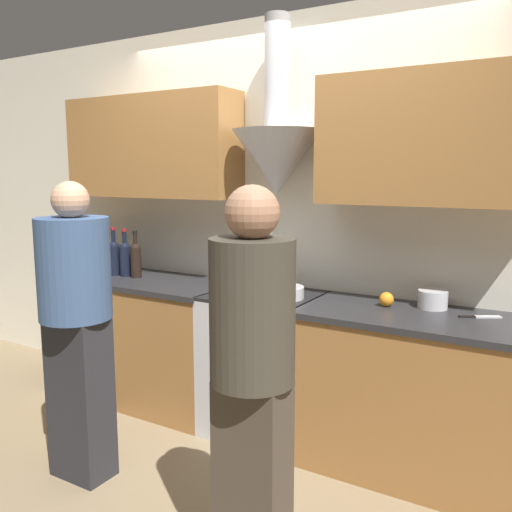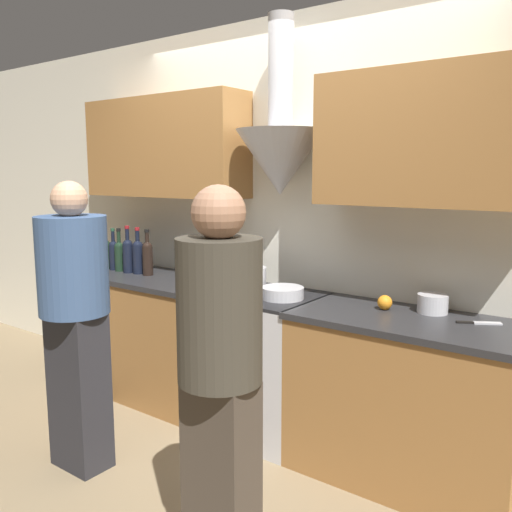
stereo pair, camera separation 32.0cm
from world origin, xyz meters
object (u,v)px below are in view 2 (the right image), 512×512
at_px(wine_bottle_0, 99,251).
at_px(wine_bottle_5, 138,255).
at_px(wine_bottle_1, 106,252).
at_px(wine_bottle_3, 119,254).
at_px(saucepan, 433,304).
at_px(person_foreground_right, 220,372).
at_px(person_foreground_left, 75,315).
at_px(orange_fruit, 385,302).
at_px(mixing_bowl, 283,293).
at_px(wine_bottle_6, 148,256).
at_px(stove_range, 266,363).
at_px(wine_bottle_2, 114,253).
at_px(stock_pot, 245,279).
at_px(wine_bottle_4, 128,254).

height_order(wine_bottle_0, wine_bottle_5, wine_bottle_5).
bearing_deg(wine_bottle_1, wine_bottle_3, -2.75).
height_order(saucepan, person_foreground_right, person_foreground_right).
distance_m(wine_bottle_3, person_foreground_left, 1.21).
height_order(wine_bottle_5, person_foreground_left, person_foreground_left).
distance_m(wine_bottle_0, orange_fruit, 2.35).
bearing_deg(mixing_bowl, person_foreground_left, -128.53).
height_order(mixing_bowl, person_foreground_right, person_foreground_right).
distance_m(wine_bottle_5, person_foreground_left, 1.11).
height_order(wine_bottle_3, person_foreground_left, person_foreground_left).
relative_size(mixing_bowl, saucepan, 1.58).
relative_size(wine_bottle_3, wine_bottle_6, 0.97).
height_order(stove_range, person_foreground_left, person_foreground_left).
bearing_deg(wine_bottle_6, wine_bottle_2, -179.82).
distance_m(stove_range, person_foreground_left, 1.19).
relative_size(stove_range, person_foreground_right, 0.56).
distance_m(wine_bottle_1, saucepan, 2.50).
xyz_separation_m(wine_bottle_3, saucepan, (2.32, 0.18, -0.08)).
relative_size(wine_bottle_2, mixing_bowl, 1.27).
bearing_deg(wine_bottle_0, stock_pot, -0.71).
height_order(wine_bottle_6, stock_pot, wine_bottle_6).
height_order(wine_bottle_6, person_foreground_left, person_foreground_left).
relative_size(wine_bottle_2, orange_fruit, 3.97).
relative_size(wine_bottle_1, person_foreground_right, 0.20).
bearing_deg(wine_bottle_0, wine_bottle_3, -2.87).
relative_size(wine_bottle_2, person_foreground_left, 0.20).
bearing_deg(wine_bottle_3, person_foreground_right, -30.10).
relative_size(mixing_bowl, person_foreground_left, 0.16).
relative_size(wine_bottle_2, person_foreground_right, 0.20).
bearing_deg(wine_bottle_4, saucepan, 4.91).
bearing_deg(wine_bottle_2, wine_bottle_6, 0.18).
bearing_deg(stove_range, wine_bottle_1, -179.71).
xyz_separation_m(wine_bottle_1, wine_bottle_2, (0.09, 0.00, 0.00)).
xyz_separation_m(wine_bottle_1, person_foreground_left, (0.94, -0.94, -0.15)).
distance_m(wine_bottle_4, saucepan, 2.22).
bearing_deg(stove_range, wine_bottle_5, -179.73).
bearing_deg(wine_bottle_1, orange_fruit, 2.19).
distance_m(wine_bottle_2, saucepan, 2.40).
height_order(stock_pot, mixing_bowl, stock_pot).
relative_size(orange_fruit, saucepan, 0.50).
bearing_deg(wine_bottle_3, wine_bottle_0, 177.13).
bearing_deg(saucepan, orange_fruit, -159.07).
xyz_separation_m(wine_bottle_2, mixing_bowl, (1.57, -0.03, -0.09)).
height_order(wine_bottle_2, saucepan, wine_bottle_2).
distance_m(wine_bottle_2, wine_bottle_5, 0.28).
distance_m(wine_bottle_0, wine_bottle_1, 0.09).
bearing_deg(wine_bottle_2, wine_bottle_0, 178.89).
bearing_deg(wine_bottle_0, person_foreground_left, -42.76).
xyz_separation_m(wine_bottle_5, person_foreground_right, (1.76, -1.14, -0.15)).
height_order(wine_bottle_2, wine_bottle_4, wine_bottle_4).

